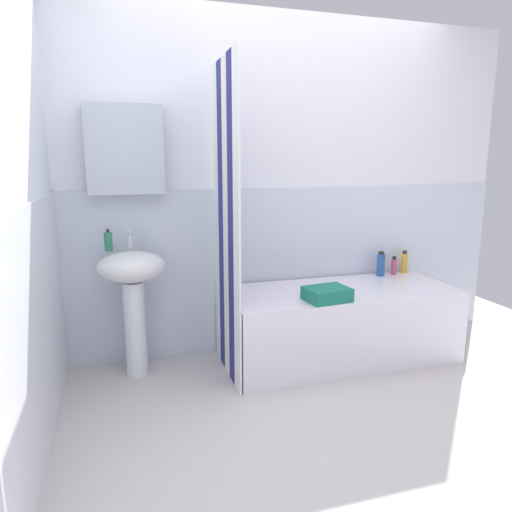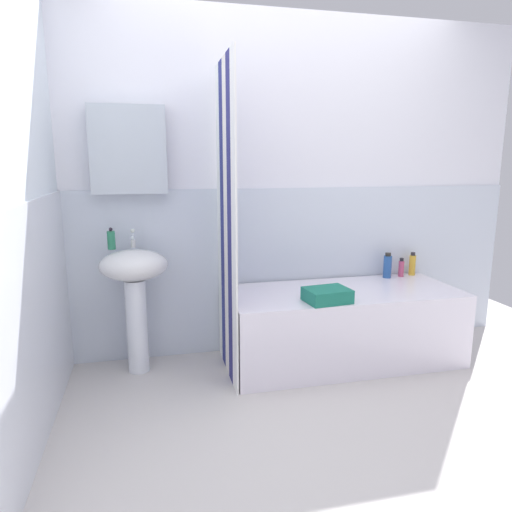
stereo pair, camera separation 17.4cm
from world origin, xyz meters
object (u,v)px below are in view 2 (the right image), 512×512
object	(u,v)px
body_wash_bottle	(387,266)
sink	(135,283)
towel_folded	(327,295)
shampoo_bottle	(412,264)
lotion_bottle	(401,268)
bathtub	(342,325)
soap_dispenser	(111,240)

from	to	relation	value
body_wash_bottle	sink	bearing A→B (deg)	-176.71
sink	towel_folded	world-z (taller)	sink
sink	shampoo_bottle	distance (m)	2.11
lotion_bottle	towel_folded	xyz separation A→B (m)	(-0.80, -0.49, -0.02)
shampoo_bottle	towel_folded	bearing A→B (deg)	-150.73
shampoo_bottle	body_wash_bottle	size ratio (longest dim) A/B	0.93
sink	body_wash_bottle	size ratio (longest dim) A/B	4.29
bathtub	lotion_bottle	bearing A→B (deg)	23.88
sink	towel_folded	xyz separation A→B (m)	(1.19, -0.37, -0.05)
body_wash_bottle	bathtub	bearing A→B (deg)	-151.37
soap_dispenser	lotion_bottle	size ratio (longest dim) A/B	0.98
sink	bathtub	world-z (taller)	sink
soap_dispenser	body_wash_bottle	distance (m)	2.02
soap_dispenser	bathtub	distance (m)	1.67
shampoo_bottle	towel_folded	distance (m)	1.05
sink	towel_folded	size ratio (longest dim) A/B	3.04
towel_folded	body_wash_bottle	bearing A→B (deg)	35.14
bathtub	body_wash_bottle	bearing A→B (deg)	28.63
body_wash_bottle	towel_folded	bearing A→B (deg)	-144.86
sink	shampoo_bottle	bearing A→B (deg)	3.79
soap_dispenser	body_wash_bottle	bearing A→B (deg)	1.38
bathtub	shampoo_bottle	size ratio (longest dim) A/B	8.89
sink	body_wash_bottle	distance (m)	1.87
soap_dispenser	towel_folded	size ratio (longest dim) A/B	0.52
soap_dispenser	sink	bearing A→B (deg)	-23.89
lotion_bottle	towel_folded	bearing A→B (deg)	-148.86
shampoo_bottle	sink	bearing A→B (deg)	-176.21
sink	lotion_bottle	world-z (taller)	sink
sink	soap_dispenser	world-z (taller)	soap_dispenser
soap_dispenser	body_wash_bottle	size ratio (longest dim) A/B	0.74
sink	towel_folded	distance (m)	1.24
lotion_bottle	soap_dispenser	bearing A→B (deg)	-178.55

